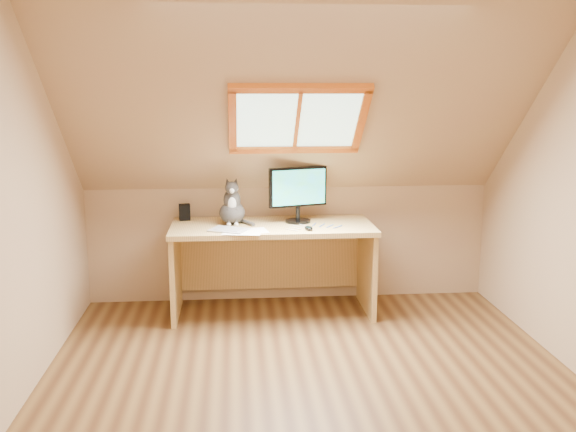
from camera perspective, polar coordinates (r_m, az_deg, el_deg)
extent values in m
plane|color=brown|center=(4.20, 2.22, -14.87)|extent=(3.50, 3.50, 0.00)
cube|color=tan|center=(2.15, 8.21, -6.64)|extent=(3.50, 0.02, 2.40)
cube|color=tan|center=(4.00, -23.34, 0.99)|extent=(0.02, 3.50, 2.40)
cube|color=tan|center=(5.67, 0.11, -2.44)|extent=(3.50, 0.02, 1.00)
cube|color=tan|center=(4.74, 0.93, 9.49)|extent=(3.50, 1.56, 1.41)
cube|color=#B2E0CC|center=(4.82, 0.83, 8.69)|extent=(0.90, 0.53, 0.48)
cube|color=#C86512|center=(4.82, 0.83, 8.69)|extent=(1.02, 0.64, 0.59)
cube|color=tan|center=(5.25, -1.41, -0.98)|extent=(1.65, 0.72, 0.04)
cube|color=tan|center=(5.36, -9.95, -5.06)|extent=(0.04, 0.65, 0.71)
cube|color=tan|center=(5.45, 7.02, -4.70)|extent=(0.04, 0.65, 0.71)
cube|color=tan|center=(5.66, -1.59, -3.99)|extent=(1.55, 0.03, 0.50)
cylinder|color=black|center=(5.33, 0.88, -0.45)|extent=(0.21, 0.21, 0.02)
cylinder|color=black|center=(5.32, 0.88, 0.26)|extent=(0.03, 0.03, 0.12)
cube|color=black|center=(5.28, 0.89, 2.61)|extent=(0.49, 0.18, 0.33)
cube|color=blue|center=(5.26, 1.00, 2.57)|extent=(0.44, 0.14, 0.29)
ellipsoid|color=#3E3936|center=(5.29, -4.99, 0.30)|extent=(0.22, 0.26, 0.18)
ellipsoid|color=#3E3936|center=(5.25, -5.01, 1.39)|extent=(0.14, 0.14, 0.20)
ellipsoid|color=silver|center=(5.19, -4.99, 1.06)|extent=(0.07, 0.04, 0.11)
ellipsoid|color=#3E3936|center=(5.19, -5.02, 2.51)|extent=(0.11, 0.10, 0.10)
sphere|color=silver|center=(5.14, -5.01, 2.24)|extent=(0.04, 0.04, 0.04)
cone|color=#3E3936|center=(5.20, -5.41, 3.08)|extent=(0.05, 0.05, 0.06)
cone|color=#3E3936|center=(5.20, -4.65, 3.10)|extent=(0.05, 0.05, 0.06)
cube|color=black|center=(5.48, -9.18, 0.34)|extent=(0.10, 0.10, 0.13)
cube|color=#B2B2B7|center=(5.04, -5.28, -1.24)|extent=(0.34, 0.30, 0.01)
ellipsoid|color=black|center=(5.04, 1.85, -1.08)|extent=(0.08, 0.11, 0.03)
cube|color=white|center=(4.98, -3.31, -1.42)|extent=(0.33, 0.27, 0.00)
cube|color=white|center=(4.98, -3.31, -1.40)|extent=(0.32, 0.24, 0.00)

